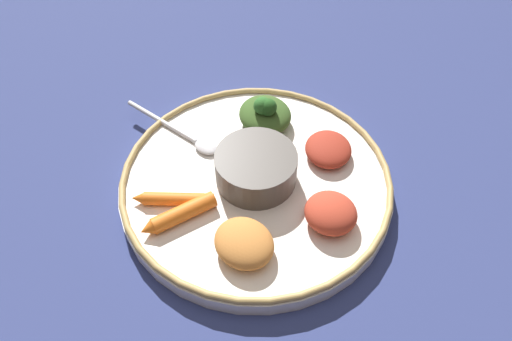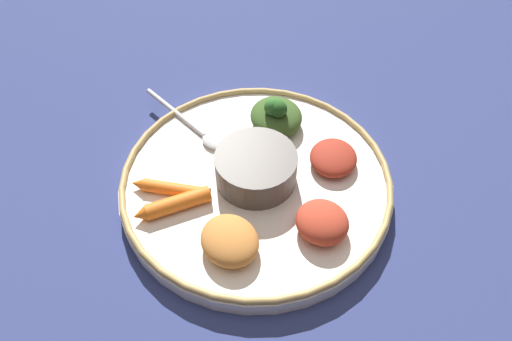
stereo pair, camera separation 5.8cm
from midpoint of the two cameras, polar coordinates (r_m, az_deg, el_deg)
name	(u,v)px [view 2 (the right image)]	position (r m, az deg, el deg)	size (l,w,h in m)	color
ground_plane	(256,189)	(0.61, 2.73, -2.37)	(2.40, 2.40, 0.00)	navy
platter	(256,184)	(0.60, 2.76, -1.75)	(0.34, 0.34, 0.02)	white
platter_rim	(256,177)	(0.59, 2.81, -0.92)	(0.34, 0.34, 0.01)	tan
center_bowl	(256,167)	(0.57, 2.88, 0.29)	(0.10, 0.10, 0.04)	#4C4742
spoon	(195,128)	(0.65, -4.86, 5.06)	(0.04, 0.16, 0.01)	silver
greens_pile	(276,115)	(0.64, 5.04, 6.53)	(0.10, 0.10, 0.05)	#385623
carrot_near_spoon	(171,189)	(0.57, -7.42, -2.37)	(0.06, 0.09, 0.02)	orange
carrot_outer	(173,204)	(0.56, -7.07, -4.28)	(0.09, 0.06, 0.02)	orange
mound_squash	(230,240)	(0.52, 0.02, -8.66)	(0.07, 0.06, 0.03)	#C67A38
mound_beet	(333,158)	(0.61, 12.02, 1.38)	(0.07, 0.06, 0.02)	maroon
mound_berbere_red	(322,222)	(0.54, 11.06, -6.32)	(0.06, 0.06, 0.03)	#B73D28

